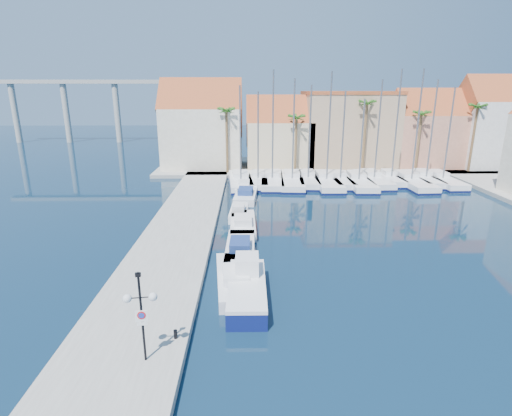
% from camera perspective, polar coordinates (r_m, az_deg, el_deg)
% --- Properties ---
extents(ground, '(260.00, 260.00, 0.00)m').
position_cam_1_polar(ground, '(20.40, 8.07, -20.27)').
color(ground, '#081D32').
rests_on(ground, ground).
extents(quay_west, '(6.00, 77.00, 0.50)m').
position_cam_1_polar(quay_west, '(32.45, -11.79, -5.39)').
color(quay_west, gray).
rests_on(quay_west, ground).
extents(shore_north, '(54.00, 16.00, 0.50)m').
position_cam_1_polar(shore_north, '(66.48, 10.15, 5.93)').
color(shore_north, gray).
rests_on(shore_north, ground).
extents(lamp_post, '(1.46, 0.52, 4.31)m').
position_cam_1_polar(lamp_post, '(18.33, -16.15, -13.01)').
color(lamp_post, black).
rests_on(lamp_post, quay_west).
extents(bollard, '(0.18, 0.18, 0.45)m').
position_cam_1_polar(bollard, '(20.77, -11.43, -17.26)').
color(bollard, black).
rests_on(bollard, quay_west).
extents(fishing_boat, '(2.25, 6.62, 2.31)m').
position_cam_1_polar(fishing_boat, '(24.47, -1.29, -11.24)').
color(fishing_boat, '#0E1753').
rests_on(fishing_boat, ground).
extents(motorboat_west_0, '(2.87, 7.17, 1.40)m').
position_cam_1_polar(motorboat_west_0, '(26.07, -3.02, -10.06)').
color(motorboat_west_0, white).
rests_on(motorboat_west_0, ground).
extents(motorboat_west_1, '(2.27, 6.73, 1.40)m').
position_cam_1_polar(motorboat_west_1, '(30.72, -2.26, -5.79)').
color(motorboat_west_1, white).
rests_on(motorboat_west_1, ground).
extents(motorboat_west_2, '(2.29, 6.87, 1.40)m').
position_cam_1_polar(motorboat_west_2, '(36.13, -1.88, -2.31)').
color(motorboat_west_2, white).
rests_on(motorboat_west_2, ground).
extents(motorboat_west_3, '(1.95, 5.32, 1.40)m').
position_cam_1_polar(motorboat_west_3, '(39.77, -2.46, -0.54)').
color(motorboat_west_3, white).
rests_on(motorboat_west_3, ground).
extents(motorboat_west_4, '(2.88, 7.39, 1.40)m').
position_cam_1_polar(motorboat_west_4, '(46.38, -1.44, 1.96)').
color(motorboat_west_4, white).
rests_on(motorboat_west_4, ground).
extents(motorboat_west_5, '(2.07, 6.08, 1.40)m').
position_cam_1_polar(motorboat_west_5, '(50.09, -1.71, 3.05)').
color(motorboat_west_5, white).
rests_on(motorboat_west_5, ground).
extents(motorboat_west_6, '(2.06, 5.74, 1.40)m').
position_cam_1_polar(motorboat_west_6, '(54.77, -2.04, 4.22)').
color(motorboat_west_6, white).
rests_on(motorboat_west_6, ground).
extents(sailboat_0, '(3.68, 11.25, 12.72)m').
position_cam_1_polar(sailboat_0, '(53.16, -2.22, 3.91)').
color(sailboat_0, white).
rests_on(sailboat_0, ground).
extents(sailboat_1, '(2.80, 9.67, 11.98)m').
position_cam_1_polar(sailboat_1, '(53.62, 0.29, 4.04)').
color(sailboat_1, white).
rests_on(sailboat_1, ground).
extents(sailboat_2, '(3.37, 11.06, 14.58)m').
position_cam_1_polar(sailboat_2, '(53.64, 2.32, 4.05)').
color(sailboat_2, white).
rests_on(sailboat_2, ground).
extents(sailboat_3, '(3.76, 11.38, 13.54)m').
position_cam_1_polar(sailboat_3, '(53.65, 5.16, 3.98)').
color(sailboat_3, white).
rests_on(sailboat_3, ground).
extents(sailboat_4, '(3.09, 9.94, 12.80)m').
position_cam_1_polar(sailboat_4, '(54.45, 7.39, 4.11)').
color(sailboat_4, white).
rests_on(sailboat_4, ground).
extents(sailboat_5, '(3.11, 11.48, 14.36)m').
position_cam_1_polar(sailboat_5, '(53.93, 9.90, 3.87)').
color(sailboat_5, white).
rests_on(sailboat_5, ground).
extents(sailboat_6, '(2.68, 9.23, 12.01)m').
position_cam_1_polar(sailboat_6, '(54.68, 11.81, 3.94)').
color(sailboat_6, white).
rests_on(sailboat_6, ground).
extents(sailboat_7, '(3.34, 11.34, 11.14)m').
position_cam_1_polar(sailboat_7, '(54.61, 14.30, 3.73)').
color(sailboat_7, white).
rests_on(sailboat_7, ground).
extents(sailboat_8, '(3.08, 10.51, 13.45)m').
position_cam_1_polar(sailboat_8, '(56.37, 16.32, 4.00)').
color(sailboat_8, white).
rests_on(sailboat_8, ground).
extents(sailboat_9, '(2.35, 8.40, 14.73)m').
position_cam_1_polar(sailboat_9, '(57.46, 18.62, 4.10)').
color(sailboat_9, white).
rests_on(sailboat_9, ground).
extents(sailboat_10, '(3.53, 11.50, 14.69)m').
position_cam_1_polar(sailboat_10, '(56.87, 21.03, 3.67)').
color(sailboat_10, white).
rests_on(sailboat_10, ground).
extents(sailboat_11, '(3.17, 9.73, 13.45)m').
position_cam_1_polar(sailboat_11, '(59.00, 22.93, 3.91)').
color(sailboat_11, white).
rests_on(sailboat_11, ground).
extents(sailboat_12, '(2.90, 10.21, 12.53)m').
position_cam_1_polar(sailboat_12, '(59.11, 24.86, 3.68)').
color(sailboat_12, white).
rests_on(sailboat_12, ground).
extents(building_0, '(12.30, 9.00, 13.50)m').
position_cam_1_polar(building_0, '(63.73, -7.65, 11.30)').
color(building_0, beige).
rests_on(building_0, shore_north).
extents(building_1, '(10.30, 8.00, 11.00)m').
position_cam_1_polar(building_1, '(63.66, 3.36, 10.29)').
color(building_1, beige).
rests_on(building_1, shore_north).
extents(building_2, '(14.20, 10.20, 11.50)m').
position_cam_1_polar(building_2, '(66.33, 13.00, 11.00)').
color(building_2, tan).
rests_on(building_2, shore_north).
extents(building_3, '(10.30, 8.00, 12.00)m').
position_cam_1_polar(building_3, '(69.33, 22.99, 10.02)').
color(building_3, '#B9745D').
rests_on(building_3, shore_north).
extents(building_4, '(8.30, 8.00, 14.00)m').
position_cam_1_polar(building_4, '(72.48, 30.02, 10.24)').
color(building_4, silver).
rests_on(building_4, shore_north).
extents(palm_0, '(2.60, 2.60, 10.15)m').
position_cam_1_polar(palm_0, '(58.25, -4.27, 13.44)').
color(palm_0, brown).
rests_on(palm_0, shore_north).
extents(palm_1, '(2.60, 2.60, 9.15)m').
position_cam_1_polar(palm_1, '(58.66, 5.79, 12.50)').
color(palm_1, brown).
rests_on(palm_1, shore_north).
extents(palm_2, '(2.60, 2.60, 11.15)m').
position_cam_1_polar(palm_2, '(60.58, 15.57, 13.90)').
color(palm_2, brown).
rests_on(palm_2, shore_north).
extents(palm_3, '(2.60, 2.60, 9.65)m').
position_cam_1_polar(palm_3, '(63.36, 22.57, 12.08)').
color(palm_3, brown).
rests_on(palm_3, shore_north).
extents(palm_4, '(2.60, 2.60, 10.65)m').
position_cam_1_polar(palm_4, '(66.88, 29.09, 12.26)').
color(palm_4, brown).
rests_on(palm_4, shore_north).
extents(viaduct, '(48.00, 2.20, 14.45)m').
position_cam_1_polar(viaduct, '(104.52, -22.12, 14.30)').
color(viaduct, '#9E9E99').
rests_on(viaduct, ground).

